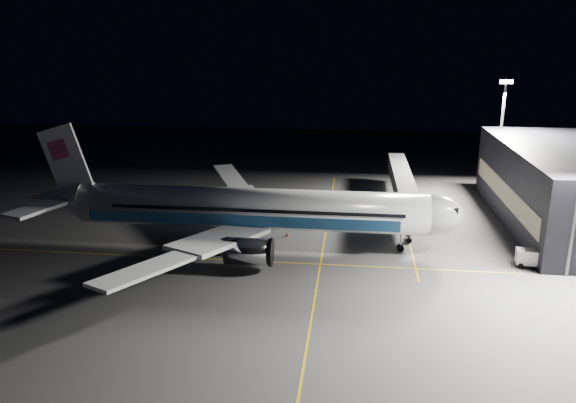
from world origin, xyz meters
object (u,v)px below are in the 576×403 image
Objects in this scene: service_truck at (534,258)px; safety_cone_b at (287,234)px; safety_cone_a at (262,228)px; airliner at (243,209)px; baggage_tug at (215,196)px; jet_bridge at (403,185)px; floodlight_mast_north at (501,126)px; safety_cone_c at (210,231)px.

safety_cone_b is at bearing 172.46° from service_truck.
safety_cone_b is at bearing -27.23° from safety_cone_a.
baggage_tug is at bearing 114.27° from airliner.
baggage_tug is (-32.51, 2.87, -3.75)m from jet_bridge.
safety_cone_c is at bearing -149.21° from floodlight_mast_north.
jet_bridge reaches higher than safety_cone_b.
airliner is 38.25m from service_truck.
airliner is 1.79× the size of jet_bridge.
baggage_tug is at bearing 131.63° from safety_cone_b.
safety_cone_c is at bearing -62.47° from baggage_tug.
baggage_tug is 4.63× the size of safety_cone_b.
safety_cone_c is (-46.96, -27.99, -12.06)m from floodlight_mast_north.
safety_cone_b reaches higher than safety_cone_a.
safety_cone_c is at bearing -164.11° from safety_cone_a.
baggage_tug is 4.68× the size of safety_cone_c.
jet_bridge is at bearing 29.00° from safety_cone_a.
baggage_tug is 5.50× the size of safety_cone_a.
jet_bridge is at bearing 38.04° from airliner.
jet_bridge is 54.47× the size of safety_cone_b.
safety_cone_c is at bearing 175.87° from service_truck.
safety_cone_b is (-32.26, 7.63, -0.90)m from service_truck.
safety_cone_b is 11.49m from safety_cone_c.
service_truck is at bearing -11.76° from baggage_tug.
floodlight_mast_north is 48.80m from safety_cone_a.
safety_cone_b is (-17.47, -14.06, -4.27)m from jet_bridge.
baggage_tug is 17.30m from safety_cone_c.
floodlight_mast_north is at bearing 37.74° from jet_bridge.
airliner is 52.56m from floodlight_mast_north.
safety_cone_a is (-21.56, -11.95, -4.32)m from jet_bridge.
safety_cone_c is (-43.75, 7.63, -0.91)m from service_truck.
airliner is at bearing -142.09° from floodlight_mast_north.
jet_bridge is 1.66× the size of floodlight_mast_north.
airliner is 13.33× the size of service_truck.
service_truck is 8.66× the size of safety_cone_a.
jet_bridge reaches higher than service_truck.
baggage_tug is (-50.51, -11.06, -11.54)m from floodlight_mast_north.
safety_cone_b is (-35.47, -27.99, -12.06)m from floodlight_mast_north.
airliner is at bearing -103.93° from safety_cone_a.
jet_bridge is (23.08, 18.06, -0.58)m from airliner.
service_truck is at bearing -5.48° from airliner.
safety_cone_a is (-39.56, -25.88, -12.10)m from floodlight_mast_north.
safety_cone_a is (10.95, -14.82, -0.57)m from baggage_tug.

